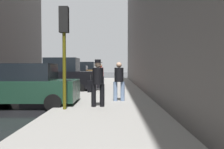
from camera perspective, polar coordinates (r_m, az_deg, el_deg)
sidewalk at (r=10.49m, az=-0.76°, el=-6.66°), size 4.00×40.00×0.15m
parked_dark_green_sedan at (r=9.70m, az=-21.28°, el=-2.89°), size 4.23×2.11×1.79m
parked_black_suv at (r=14.77m, az=-13.43°, el=-0.49°), size 4.62×2.11×2.25m
parked_red_hatchback at (r=19.79m, az=-9.74°, el=-0.40°), size 4.25×2.15×1.79m
parked_bronze_suv at (r=25.48m, az=-7.35°, el=0.53°), size 4.65×2.16×2.25m
fire_hydrant at (r=16.74m, az=-5.46°, el=-2.01°), size 0.42×0.22×0.70m
traffic_light at (r=7.95m, az=-12.40°, el=9.97°), size 0.32×0.32×3.60m
pedestrian_with_beanie at (r=13.93m, az=-3.63°, el=-0.16°), size 0.52×0.46×1.78m
pedestrian_with_fedora at (r=8.23m, az=-3.71°, el=-1.59°), size 0.52×0.44×1.78m
pedestrian_in_jeans at (r=9.62m, az=1.83°, el=-1.27°), size 0.50×0.41×1.71m
pedestrian_in_red_jacket at (r=15.04m, az=-3.01°, el=-0.13°), size 0.53×0.49×1.71m
rolling_suitcase at (r=13.22m, az=-5.59°, el=-3.08°), size 0.40×0.58×1.04m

